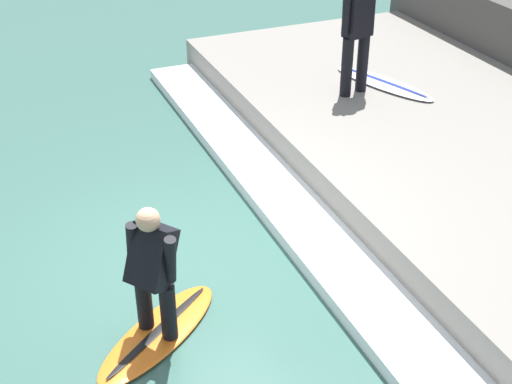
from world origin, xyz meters
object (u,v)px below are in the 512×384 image
(surfboard_riding, at_px, (159,333))
(surfboard_waiting_near, at_px, (384,83))
(surfer_riding, at_px, (152,267))
(surfer_waiting_near, at_px, (357,29))

(surfboard_riding, distance_m, surfboard_waiting_near, 5.79)
(surfer_riding, xyz_separation_m, surfboard_waiting_near, (4.59, 3.48, -0.29))
(surfer_waiting_near, height_order, surfboard_waiting_near, surfer_waiting_near)
(surfboard_riding, relative_size, surfboard_waiting_near, 0.87)
(surfer_waiting_near, bearing_deg, surfboard_riding, -139.68)
(surfer_riding, height_order, surfboard_waiting_near, surfer_riding)
(surfboard_riding, height_order, surfboard_waiting_near, surfboard_waiting_near)
(surfer_riding, bearing_deg, surfboard_waiting_near, 37.15)
(surfboard_riding, height_order, surfer_riding, surfer_riding)
(surfer_riding, relative_size, surfboard_waiting_near, 0.74)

